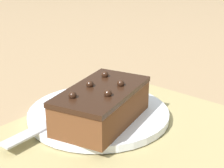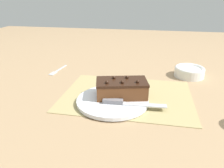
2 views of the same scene
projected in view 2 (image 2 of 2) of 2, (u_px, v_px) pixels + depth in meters
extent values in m
plane|color=#9E7F5B|center=(127.00, 96.00, 0.79)|extent=(3.00, 3.00, 0.00)
cube|color=tan|center=(127.00, 95.00, 0.79)|extent=(0.46, 0.34, 0.00)
cylinder|color=white|center=(112.00, 101.00, 0.73)|extent=(0.24, 0.24, 0.01)
cube|color=brown|center=(122.00, 89.00, 0.75)|extent=(0.18, 0.13, 0.05)
cube|color=black|center=(122.00, 82.00, 0.73)|extent=(0.19, 0.13, 0.01)
sphere|color=black|center=(138.00, 82.00, 0.71)|extent=(0.01, 0.01, 0.01)
sphere|color=black|center=(129.00, 77.00, 0.75)|extent=(0.01, 0.01, 0.01)
sphere|color=black|center=(122.00, 82.00, 0.71)|extent=(0.01, 0.01, 0.01)
sphere|color=black|center=(114.00, 78.00, 0.75)|extent=(0.01, 0.01, 0.01)
sphere|color=black|center=(107.00, 82.00, 0.71)|extent=(0.01, 0.01, 0.01)
cube|color=slate|center=(113.00, 101.00, 0.70)|extent=(0.07, 0.02, 0.01)
cube|color=#B7BABF|center=(145.00, 105.00, 0.69)|extent=(0.14, 0.03, 0.00)
cylinder|color=white|center=(189.00, 73.00, 0.96)|extent=(0.13, 0.13, 0.04)
torus|color=white|center=(190.00, 69.00, 0.96)|extent=(0.13, 0.13, 0.02)
cube|color=#B7BABF|center=(61.00, 68.00, 1.07)|extent=(0.02, 0.11, 0.01)
cube|color=#B7BABF|center=(53.00, 73.00, 1.00)|extent=(0.03, 0.05, 0.01)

